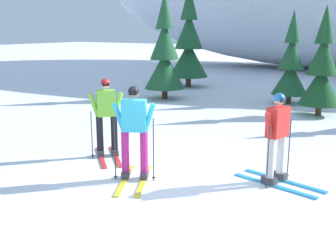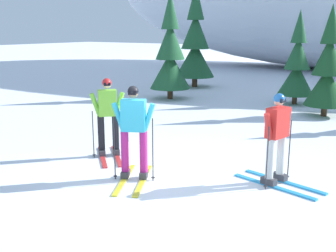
% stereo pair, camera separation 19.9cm
% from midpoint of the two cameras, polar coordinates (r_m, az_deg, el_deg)
% --- Properties ---
extents(ground_plane, '(120.00, 120.00, 0.00)m').
position_cam_midpoint_polar(ground_plane, '(7.63, 0.56, -8.52)').
color(ground_plane, white).
extents(skier_lime_jacket, '(1.43, 1.39, 1.77)m').
position_cam_midpoint_polar(skier_lime_jacket, '(9.32, -7.67, 1.40)').
color(skier_lime_jacket, red).
rests_on(skier_lime_jacket, ground).
extents(skier_red_jacket, '(1.77, 0.86, 1.71)m').
position_cam_midpoint_polar(skier_red_jacket, '(7.84, 15.50, -1.48)').
color(skier_red_jacket, '#2893CC').
rests_on(skier_red_jacket, ground).
extents(skier_cyan_jacket, '(1.17, 1.69, 1.81)m').
position_cam_midpoint_polar(skier_cyan_jacket, '(7.80, -4.02, -0.61)').
color(skier_cyan_jacket, gold).
rests_on(skier_cyan_jacket, ground).
extents(pine_tree_far_left, '(1.90, 1.90, 4.93)m').
position_cam_midpoint_polar(pine_tree_far_left, '(20.53, 4.05, 11.12)').
color(pine_tree_far_left, '#47301E').
rests_on(pine_tree_far_left, ground).
extents(pine_tree_left, '(1.65, 1.65, 4.27)m').
position_cam_midpoint_polar(pine_tree_left, '(16.94, 0.65, 9.76)').
color(pine_tree_left, '#47301E').
rests_on(pine_tree_left, ground).
extents(pine_tree_center_left, '(1.36, 1.36, 3.52)m').
position_cam_midpoint_polar(pine_tree_center_left, '(16.49, 17.66, 7.96)').
color(pine_tree_center_left, '#47301E').
rests_on(pine_tree_center_left, ground).
extents(pine_tree_center_right, '(1.39, 1.39, 3.60)m').
position_cam_midpoint_polar(pine_tree_center_right, '(14.47, 21.48, 7.12)').
color(pine_tree_center_right, '#47301E').
rests_on(pine_tree_center_right, ground).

